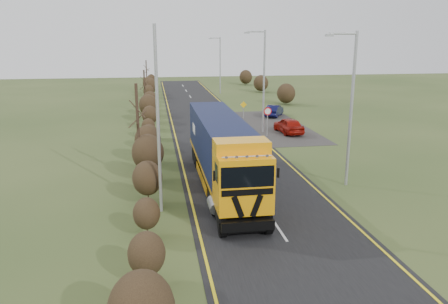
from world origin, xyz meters
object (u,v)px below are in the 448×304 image
(speed_sign, at_px, (268,116))
(car_red_hatchback, at_px, (289,125))
(streetlight_near, at_px, (350,103))
(car_blue_sedan, at_px, (274,111))
(lorry, at_px, (222,148))

(speed_sign, bearing_deg, car_red_hatchback, 21.36)
(streetlight_near, bearing_deg, car_blue_sedan, 84.55)
(car_blue_sedan, bearing_deg, lorry, 96.08)
(lorry, xyz_separation_m, streetlight_near, (7.36, -0.93, 2.60))
(lorry, xyz_separation_m, car_red_hatchback, (8.51, 14.00, -1.64))
(streetlight_near, bearing_deg, lorry, 172.79)
(lorry, bearing_deg, streetlight_near, -7.24)
(car_red_hatchback, xyz_separation_m, car_blue_sedan, (1.14, 9.07, -0.09))
(car_red_hatchback, distance_m, car_blue_sedan, 9.14)
(car_blue_sedan, xyz_separation_m, speed_sign, (-3.43, -9.97, 1.23))
(lorry, relative_size, speed_sign, 5.67)
(car_red_hatchback, relative_size, speed_sign, 1.62)
(car_red_hatchback, xyz_separation_m, streetlight_near, (-1.15, -14.93, 4.23))
(car_red_hatchback, relative_size, streetlight_near, 0.48)
(car_blue_sedan, height_order, speed_sign, speed_sign)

